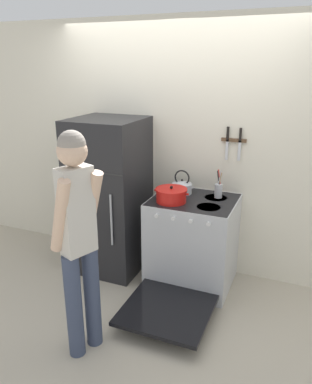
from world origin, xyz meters
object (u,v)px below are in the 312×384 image
at_px(stove_range, 191,243).
at_px(tea_kettle, 182,187).
at_px(utensil_jar, 218,190).
at_px(dutch_oven_pot, 171,195).
at_px(person, 78,234).
at_px(refrigerator, 110,196).

distance_m(stove_range, tea_kettle, 0.57).
bearing_deg(tea_kettle, utensil_jar, 1.09).
relative_size(dutch_oven_pot, utensil_jar, 1.19).
bearing_deg(person, refrigerator, 40.87).
relative_size(stove_range, person, 0.81).
bearing_deg(person, dutch_oven_pot, 6.04).
bearing_deg(utensil_jar, person, -116.28).
bearing_deg(utensil_jar, dutch_oven_pot, -143.84).
relative_size(refrigerator, utensil_jar, 5.68).
distance_m(dutch_oven_pot, person, 1.13).
bearing_deg(stove_range, utensil_jar, 42.01).
xyz_separation_m(dutch_oven_pot, tea_kettle, (0.01, 0.27, 0.00)).
bearing_deg(refrigerator, stove_range, -1.85).
bearing_deg(utensil_jar, refrigerator, -172.27).
xyz_separation_m(refrigerator, person, (0.43, -1.21, 0.17)).
height_order(stove_range, tea_kettle, tea_kettle).
height_order(refrigerator, utensil_jar, refrigerator).
bearing_deg(person, stove_range, -0.61).
bearing_deg(dutch_oven_pot, tea_kettle, 87.04).
xyz_separation_m(refrigerator, dutch_oven_pot, (0.73, -0.13, 0.15)).
relative_size(refrigerator, dutch_oven_pot, 4.78).
bearing_deg(tea_kettle, stove_range, -46.21).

